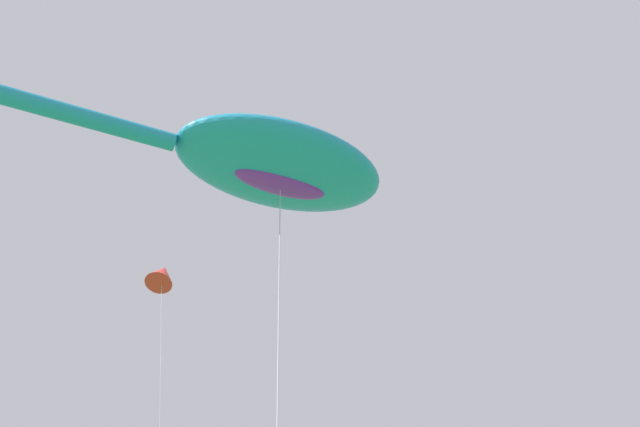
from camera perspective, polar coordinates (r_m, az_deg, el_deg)
name	(u,v)px	position (r m, az deg, el deg)	size (l,w,h in m)	color
big_show_kite	(267,164)	(16.84, -5.01, 4.67)	(14.40, 5.99, 12.51)	#1E8CBF
small_kite_box_yellow	(162,276)	(22.65, -14.58, -5.64)	(1.59, 5.24, 12.22)	red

